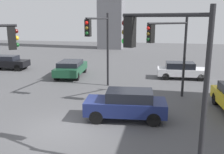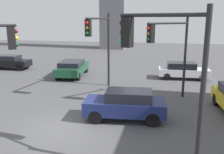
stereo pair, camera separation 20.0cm
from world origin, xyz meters
TOP-DOWN VIEW (x-y plane):
  - ground_plane at (0.00, 0.00)m, footprint 87.23×87.23m
  - traffic_light_0 at (4.68, 5.24)m, footprint 2.36×2.63m
  - traffic_light_2 at (0.15, 6.36)m, footprint 0.66×3.95m
  - traffic_light_3 at (4.46, -2.06)m, footprint 2.76×1.19m
  - car_1 at (-3.52, 10.58)m, footprint 2.54×4.90m
  - car_2 at (-10.79, 12.18)m, footprint 4.02×1.77m
  - car_4 at (5.98, 11.58)m, footprint 4.21×1.92m
  - car_5 at (2.69, 1.80)m, footprint 4.15×1.99m

SIDE VIEW (x-z plane):
  - ground_plane at x=0.00m, z-range 0.00..0.00m
  - car_4 at x=5.98m, z-range 0.03..1.42m
  - car_2 at x=-10.79m, z-range 0.05..1.44m
  - car_1 at x=-3.52m, z-range 0.06..1.44m
  - car_5 at x=2.69m, z-range 0.04..1.57m
  - traffic_light_0 at x=4.68m, z-range 1.02..6.10m
  - traffic_light_3 at x=4.46m, z-range 1.09..6.46m
  - traffic_light_2 at x=0.15m, z-range 1.09..6.47m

